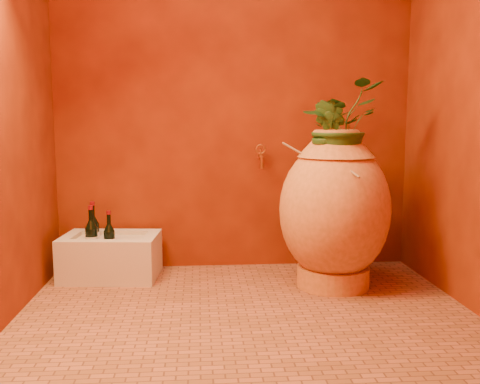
{
  "coord_description": "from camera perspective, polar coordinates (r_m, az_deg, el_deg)",
  "views": [
    {
      "loc": [
        -0.25,
        -2.8,
        1.05
      ],
      "look_at": [
        -0.01,
        0.35,
        0.63
      ],
      "focal_mm": 40.0,
      "sensor_mm": 36.0,
      "label": 1
    }
  ],
  "objects": [
    {
      "name": "stone_basin",
      "position": [
        3.72,
        -13.6,
        -6.77
      ],
      "size": [
        0.66,
        0.48,
        0.29
      ],
      "rotation": [
        0.0,
        0.0,
        -0.09
      ],
      "color": "beige",
      "rests_on": "floor"
    },
    {
      "name": "wall_back",
      "position": [
        3.82,
        -0.6,
        10.63
      ],
      "size": [
        2.5,
        0.02,
        2.5
      ],
      "primitive_type": "cube",
      "color": "#551604",
      "rests_on": "ground"
    },
    {
      "name": "plant_side",
      "position": [
        3.28,
        9.46,
        6.1
      ],
      "size": [
        0.26,
        0.28,
        0.41
      ],
      "primitive_type": "imported",
      "rotation": [
        0.0,
        0.0,
        -1.13
      ],
      "color": "#214619",
      "rests_on": "amphora"
    },
    {
      "name": "wine_bottle_a",
      "position": [
        3.65,
        -15.55,
        -4.82
      ],
      "size": [
        0.08,
        0.08,
        0.34
      ],
      "color": "black",
      "rests_on": "stone_basin"
    },
    {
      "name": "floor",
      "position": [
        3.0,
        0.73,
        -12.84
      ],
      "size": [
        2.5,
        2.5,
        0.0
      ],
      "primitive_type": "plane",
      "color": "#975131",
      "rests_on": "ground"
    },
    {
      "name": "wall_tap",
      "position": [
        3.75,
        2.23,
        3.94
      ],
      "size": [
        0.07,
        0.15,
        0.17
      ],
      "color": "#AF6A28",
      "rests_on": "wall_back"
    },
    {
      "name": "wine_bottle_b",
      "position": [
        3.77,
        -15.37,
        -4.35
      ],
      "size": [
        0.08,
        0.08,
        0.35
      ],
      "color": "black",
      "rests_on": "stone_basin"
    },
    {
      "name": "plant_main",
      "position": [
        3.36,
        10.55,
        7.02
      ],
      "size": [
        0.64,
        0.62,
        0.55
      ],
      "primitive_type": "imported",
      "rotation": [
        0.0,
        0.0,
        0.57
      ],
      "color": "#214619",
      "rests_on": "amphora"
    },
    {
      "name": "amphora",
      "position": [
        3.41,
        10.05,
        -1.86
      ],
      "size": [
        0.84,
        0.84,
        1.0
      ],
      "rotation": [
        0.0,
        0.0,
        0.25
      ],
      "color": "orange",
      "rests_on": "floor"
    },
    {
      "name": "wine_bottle_c",
      "position": [
        3.61,
        -13.75,
        -5.07
      ],
      "size": [
        0.08,
        0.08,
        0.31
      ],
      "color": "black",
      "rests_on": "stone_basin"
    },
    {
      "name": "wall_right",
      "position": [
        3.19,
        24.19,
        10.57
      ],
      "size": [
        0.02,
        2.0,
        2.5
      ],
      "primitive_type": "cube",
      "color": "#551604",
      "rests_on": "ground"
    }
  ]
}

